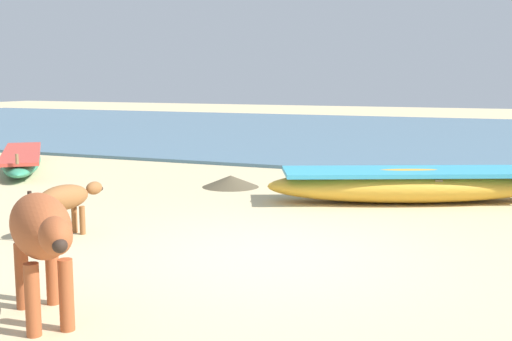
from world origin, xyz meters
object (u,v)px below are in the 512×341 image
object	(u,v)px
cow_adult_rust	(42,232)
calf_near_brown	(66,199)
fishing_boat_3	(22,159)
fishing_boat_5	(409,184)

from	to	relation	value
cow_adult_rust	calf_near_brown	xyz separation A→B (m)	(-1.78, 2.47, -0.29)
fishing_boat_3	fishing_boat_5	size ratio (longest dim) A/B	0.89
cow_adult_rust	calf_near_brown	bearing A→B (deg)	166.51
fishing_boat_3	calf_near_brown	size ratio (longest dim) A/B	4.07
fishing_boat_3	cow_adult_rust	world-z (taller)	cow_adult_rust
fishing_boat_3	fishing_boat_5	distance (m)	8.81
fishing_boat_5	calf_near_brown	distance (m)	5.54
fishing_boat_5	calf_near_brown	world-z (taller)	fishing_boat_5
fishing_boat_5	cow_adult_rust	xyz separation A→B (m)	(-1.93, -6.58, 0.48)
fishing_boat_3	cow_adult_rust	size ratio (longest dim) A/B	2.94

